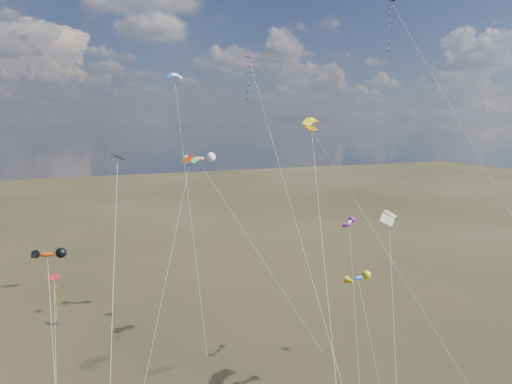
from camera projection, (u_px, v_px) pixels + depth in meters
name	position (u px, v px, depth m)	size (l,w,h in m)	color
diamond_black_high	(404.00, 49.00, 46.97)	(1.22, 33.05, 39.07)	black
diamond_navy_tall	(255.00, 99.00, 50.21)	(1.81, 28.14, 33.38)	#0A1852
diamond_black_mid	(114.00, 261.00, 30.02)	(4.11, 19.05, 23.75)	black
diamond_red_low	(56.00, 303.00, 40.89)	(1.17, 7.35, 12.50)	#A6141A
diamond_orange_center	(324.00, 260.00, 29.50)	(8.19, 20.80, 25.78)	#CF6E00
parafoil_yellow	(314.00, 121.00, 48.52)	(10.03, 19.20, 26.91)	yellow
parafoil_blue_white	(175.00, 76.00, 61.17)	(2.24, 17.93, 32.80)	blue
parafoil_striped	(390.00, 214.00, 40.74)	(8.03, 12.23, 18.68)	yellow
parafoil_tricolor	(189.00, 160.00, 51.57)	(8.98, 12.09, 22.43)	#EFA603
novelty_orange_black	(47.00, 256.00, 36.29)	(2.57, 13.93, 16.14)	#CF450E
novelty_white_purple	(350.00, 223.00, 46.72)	(4.75, 9.45, 16.23)	white
novelty_redwhite_stripe	(199.00, 159.00, 58.50)	(12.00, 16.47, 22.00)	red
novelty_blue_yellow	(359.00, 278.00, 42.06)	(2.51, 7.87, 12.29)	blue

